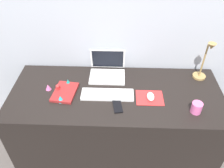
{
  "coord_description": "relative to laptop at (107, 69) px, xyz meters",
  "views": [
    {
      "loc": [
        0.02,
        -1.37,
        1.98
      ],
      "look_at": [
        -0.03,
        0.0,
        0.83
      ],
      "focal_mm": 37.02,
      "sensor_mm": 36.0,
      "label": 1
    }
  ],
  "objects": [
    {
      "name": "toy_figurine_pink",
      "position": [
        -0.47,
        -0.23,
        -0.03
      ],
      "size": [
        0.05,
        0.05,
        0.05
      ],
      "primitive_type": "cone",
      "color": "pink",
      "rests_on": "desk"
    },
    {
      "name": "coffee_mug",
      "position": [
        0.66,
        -0.44,
        -0.01
      ],
      "size": [
        0.08,
        0.08,
        0.08
      ],
      "primitive_type": "cylinder",
      "color": "pink",
      "rests_on": "desk"
    },
    {
      "name": "back_wall",
      "position": [
        0.08,
        0.14,
        -0.02
      ],
      "size": [
        2.9,
        0.05,
        1.55
      ],
      "primitive_type": "cube",
      "color": "#B2B7C1",
      "rests_on": "ground_plane"
    },
    {
      "name": "desk",
      "position": [
        0.08,
        -0.25,
        -0.42
      ],
      "size": [
        1.7,
        0.7,
        0.74
      ],
      "primitive_type": "cube",
      "color": "black",
      "rests_on": "ground_plane"
    },
    {
      "name": "desk_lamp",
      "position": [
        0.79,
        -0.04,
        0.12
      ],
      "size": [
        0.11,
        0.15,
        0.37
      ],
      "color": "#A5844C",
      "rests_on": "desk"
    },
    {
      "name": "mouse",
      "position": [
        0.35,
        -0.31,
        -0.03
      ],
      "size": [
        0.06,
        0.1,
        0.03
      ],
      "primitive_type": "ellipsoid",
      "color": "white",
      "rests_on": "mousepad"
    },
    {
      "name": "laptop",
      "position": [
        0.0,
        0.0,
        0.0
      ],
      "size": [
        0.3,
        0.24,
        0.21
      ],
      "color": "white",
      "rests_on": "desk"
    },
    {
      "name": "mousepad",
      "position": [
        0.34,
        -0.3,
        -0.05
      ],
      "size": [
        0.21,
        0.17,
        0.0
      ],
      "primitive_type": "cube",
      "color": "red",
      "rests_on": "desk"
    },
    {
      "name": "toy_figurine_cyan",
      "position": [
        -0.34,
        -0.36,
        -0.03
      ],
      "size": [
        0.05,
        0.05,
        0.05
      ],
      "primitive_type": "cone",
      "color": "#28B7CC",
      "rests_on": "desk"
    },
    {
      "name": "keyboard",
      "position": [
        0.01,
        -0.28,
        -0.04
      ],
      "size": [
        0.41,
        0.13,
        0.02
      ],
      "primitive_type": "cube",
      "color": "white",
      "rests_on": "desk"
    },
    {
      "name": "cell_phone",
      "position": [
        0.1,
        -0.41,
        -0.05
      ],
      "size": [
        0.08,
        0.14,
        0.01
      ],
      "primitive_type": "cube",
      "rotation": [
        0.0,
        0.0,
        0.16
      ],
      "color": "black",
      "rests_on": "desk"
    },
    {
      "name": "toy_figurine_teal",
      "position": [
        -0.32,
        -0.16,
        -0.03
      ],
      "size": [
        0.05,
        0.05,
        0.05
      ],
      "primitive_type": "cone",
      "color": "teal",
      "rests_on": "desk"
    },
    {
      "name": "toy_figurine_red",
      "position": [
        -0.38,
        -0.24,
        -0.02
      ],
      "size": [
        0.03,
        0.03,
        0.06
      ],
      "color": "red",
      "rests_on": "desk"
    },
    {
      "name": "ground_plane",
      "position": [
        0.08,
        -0.25,
        -0.79
      ],
      "size": [
        6.0,
        6.0,
        0.0
      ],
      "primitive_type": "plane",
      "color": "#59514C"
    },
    {
      "name": "notebook_pad",
      "position": [
        -0.33,
        -0.27,
        -0.04
      ],
      "size": [
        0.2,
        0.26,
        0.02
      ],
      "primitive_type": "cube",
      "rotation": [
        0.0,
        0.0,
        -0.13
      ],
      "color": "maroon",
      "rests_on": "desk"
    }
  ]
}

